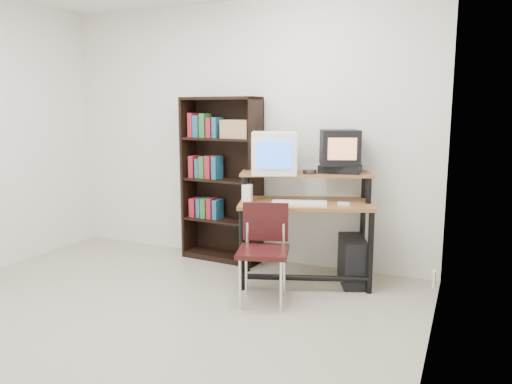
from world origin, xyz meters
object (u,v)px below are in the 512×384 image
at_px(computer_desk, 305,207).
at_px(school_chair, 264,242).
at_px(crt_tv, 340,147).
at_px(pc_tower, 352,261).
at_px(bookshelf, 222,177).
at_px(crt_monitor, 274,153).

height_order(computer_desk, school_chair, computer_desk).
height_order(crt_tv, pc_tower, crt_tv).
height_order(school_chair, bookshelf, bookshelf).
relative_size(computer_desk, bookshelf, 0.78).
distance_m(crt_tv, bookshelf, 1.29).
height_order(computer_desk, crt_tv, crt_tv).
height_order(pc_tower, school_chair, school_chair).
bearing_deg(computer_desk, crt_monitor, 161.68).
height_order(crt_monitor, bookshelf, bookshelf).
height_order(crt_monitor, crt_tv, crt_tv).
bearing_deg(bookshelf, crt_monitor, -20.74).
relative_size(computer_desk, crt_tv, 3.03).
bearing_deg(school_chair, bookshelf, 117.21).
relative_size(crt_tv, school_chair, 0.54).
distance_m(computer_desk, crt_tv, 0.61).
height_order(crt_tv, school_chair, crt_tv).
height_order(computer_desk, pc_tower, computer_desk).
xyz_separation_m(pc_tower, bookshelf, (-1.41, 0.22, 0.65)).
bearing_deg(school_chair, pc_tower, 33.23).
relative_size(school_chair, bookshelf, 0.47).
bearing_deg(bookshelf, computer_desk, -13.43).
bearing_deg(crt_tv, bookshelf, 153.44).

